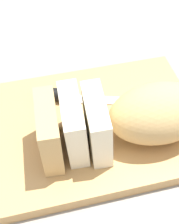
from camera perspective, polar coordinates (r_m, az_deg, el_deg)
The scene contains 8 objects.
ground_plane at distance 0.60m, azimuth 0.00°, elevation -3.31°, with size 3.00×3.00×0.00m, color gray.
cutting_board at distance 0.59m, azimuth 0.00°, elevation -2.62°, with size 0.39×0.27×0.02m, color tan.
bread_loaf at distance 0.53m, azimuth 6.73°, elevation -0.99°, with size 0.28×0.12×0.10m.
bread_knife at distance 0.61m, azimuth -3.57°, elevation 2.73°, with size 0.24×0.10×0.02m.
crumb_near_knife at distance 0.57m, azimuth 7.58°, elevation -3.37°, with size 0.00×0.00×0.00m, color tan.
crumb_near_loaf at distance 0.54m, azimuth 3.52°, elevation -7.72°, with size 0.00×0.00×0.00m, color tan.
crumb_stray_left at distance 0.57m, azimuth -5.07°, elevation -2.82°, with size 0.01×0.01×0.01m, color tan.
crumb_stray_right at distance 0.57m, azimuth 0.21°, elevation -3.67°, with size 0.00×0.00×0.00m, color tan.
Camera 1 is at (0.10, 0.35, 0.48)m, focal length 54.40 mm.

